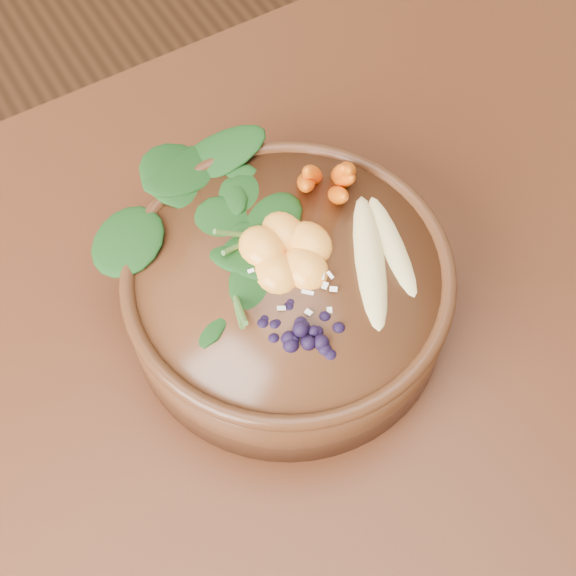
# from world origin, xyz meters

# --- Properties ---
(ground) EXTENTS (4.00, 4.00, 0.00)m
(ground) POSITION_xyz_m (0.00, 0.00, 0.00)
(ground) COLOR #381E0F
(ground) RESTS_ON ground
(dining_table) EXTENTS (1.60, 0.90, 0.75)m
(dining_table) POSITION_xyz_m (0.00, 0.00, 0.66)
(dining_table) COLOR #331C0C
(dining_table) RESTS_ON ground
(stoneware_bowl) EXTENTS (0.39, 0.39, 0.08)m
(stoneware_bowl) POSITION_xyz_m (-0.06, 0.07, 0.79)
(stoneware_bowl) COLOR #472715
(stoneware_bowl) RESTS_ON dining_table
(kale_heap) EXTENTS (0.25, 0.23, 0.05)m
(kale_heap) POSITION_xyz_m (-0.08, 0.14, 0.85)
(kale_heap) COLOR #153F13
(kale_heap) RESTS_ON stoneware_bowl
(carrot_cluster) EXTENTS (0.08, 0.08, 0.08)m
(carrot_cluster) POSITION_xyz_m (0.02, 0.12, 0.87)
(carrot_cluster) COLOR #D9600B
(carrot_cluster) RESTS_ON stoneware_bowl
(banana_halves) EXTENTS (0.11, 0.16, 0.03)m
(banana_halves) POSITION_xyz_m (0.02, 0.04, 0.85)
(banana_halves) COLOR #E0CC84
(banana_halves) RESTS_ON stoneware_bowl
(mandarin_cluster) EXTENTS (0.12, 0.12, 0.03)m
(mandarin_cluster) POSITION_xyz_m (-0.05, 0.08, 0.85)
(mandarin_cluster) COLOR #FF9930
(mandarin_cluster) RESTS_ON stoneware_bowl
(blueberry_pile) EXTENTS (0.17, 0.15, 0.04)m
(blueberry_pile) POSITION_xyz_m (-0.08, 0.01, 0.85)
(blueberry_pile) COLOR black
(blueberry_pile) RESTS_ON stoneware_bowl
(coconut_flakes) EXTENTS (0.11, 0.10, 0.01)m
(coconut_flakes) POSITION_xyz_m (-0.06, 0.05, 0.83)
(coconut_flakes) COLOR white
(coconut_flakes) RESTS_ON stoneware_bowl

